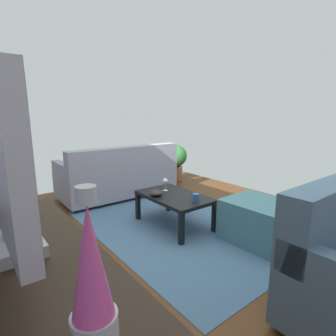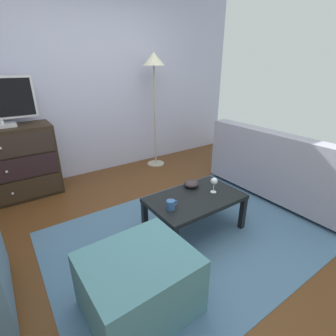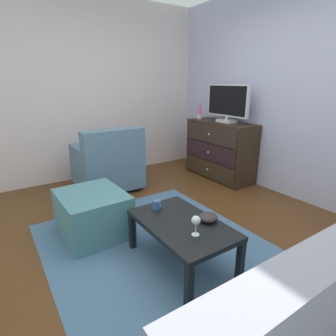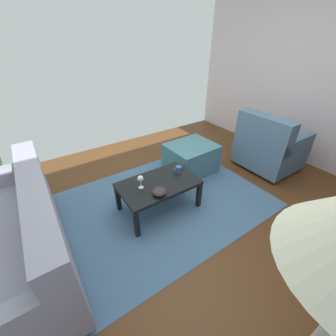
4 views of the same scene
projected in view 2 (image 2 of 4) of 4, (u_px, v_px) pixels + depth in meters
The scene contains 11 objects.
ground_plane at pixel (162, 235), 2.53m from camera, with size 5.29×4.44×0.05m, color #533017.
wall_accent_rear at pixel (83, 81), 3.50m from camera, with size 5.29×0.12×2.71m, color #B0B0CE.
area_rug at pixel (190, 236), 2.47m from camera, with size 2.60×1.90×0.01m, color #456685.
dresser at pixel (5, 165), 3.01m from camera, with size 1.15×0.49×0.89m.
coffee_table at pixel (195, 201), 2.44m from camera, with size 0.91×0.56×0.38m.
wine_glass at pixel (214, 182), 2.47m from camera, with size 0.07×0.07×0.16m.
mug at pixel (171, 205), 2.20m from camera, with size 0.11×0.08×0.08m.
bowl_decorative at pixel (191, 184), 2.61m from camera, with size 0.16×0.16×0.07m, color #32272A.
couch_large at pixel (283, 169), 3.18m from camera, with size 0.85×1.81×0.84m.
ottoman at pixel (139, 283), 1.67m from camera, with size 0.70×0.60×0.44m, color teal.
standing_lamp at pixel (154, 70), 3.68m from camera, with size 0.32×0.32×1.73m.
Camera 2 is at (-1.14, -1.74, 1.58)m, focal length 26.83 mm.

